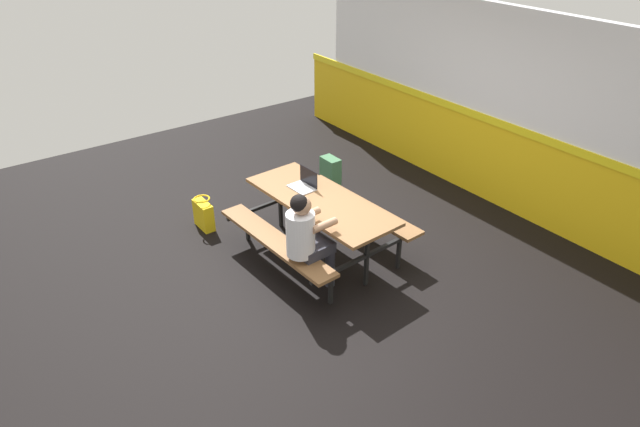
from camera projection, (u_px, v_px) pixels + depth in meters
The scene contains 7 objects.
ground_plane at pixel (328, 260), 6.65m from camera, with size 10.00×10.00×0.02m, color black.
accent_backdrop at pixel (494, 112), 7.41m from camera, with size 8.00×0.14×2.60m.
picnic_table_main at pixel (320, 212), 6.47m from camera, with size 2.00×1.64×0.74m.
student_nearer at pixel (307, 235), 5.79m from camera, with size 0.38×0.53×1.21m.
laptop_silver at pixel (304, 184), 6.61m from camera, with size 0.33×0.24×0.22m.
backpack_dark at pixel (331, 172), 8.18m from camera, with size 0.30×0.22×0.44m.
tote_bag_bright at pixel (204, 214), 7.17m from camera, with size 0.34×0.21×0.43m.
Camera 1 is at (4.35, -3.30, 3.82)m, focal length 31.46 mm.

